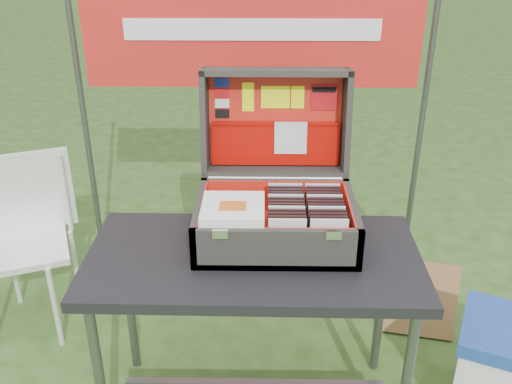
{
  "coord_description": "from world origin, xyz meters",
  "views": [
    {
      "loc": [
        0.06,
        -1.63,
        1.8
      ],
      "look_at": [
        0.03,
        0.1,
        0.94
      ],
      "focal_mm": 40.0,
      "sensor_mm": 36.0,
      "label": 1
    }
  ],
  "objects_px": {
    "chair": "(25,250)",
    "cardboard_box": "(420,299)",
    "table": "(254,336)",
    "suitcase": "(276,165)"
  },
  "relations": [
    {
      "from": "chair",
      "to": "cardboard_box",
      "type": "distance_m",
      "value": 1.83
    },
    {
      "from": "table",
      "to": "suitcase",
      "type": "bearing_deg",
      "value": 64.64
    },
    {
      "from": "cardboard_box",
      "to": "chair",
      "type": "bearing_deg",
      "value": -168.91
    },
    {
      "from": "chair",
      "to": "suitcase",
      "type": "bearing_deg",
      "value": -38.81
    },
    {
      "from": "table",
      "to": "cardboard_box",
      "type": "distance_m",
      "value": 0.93
    },
    {
      "from": "suitcase",
      "to": "chair",
      "type": "distance_m",
      "value": 1.32
    },
    {
      "from": "table",
      "to": "chair",
      "type": "distance_m",
      "value": 1.17
    },
    {
      "from": "table",
      "to": "suitcase",
      "type": "relative_size",
      "value": 2.05
    },
    {
      "from": "suitcase",
      "to": "table",
      "type": "bearing_deg",
      "value": -115.95
    },
    {
      "from": "suitcase",
      "to": "cardboard_box",
      "type": "height_order",
      "value": "suitcase"
    }
  ]
}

